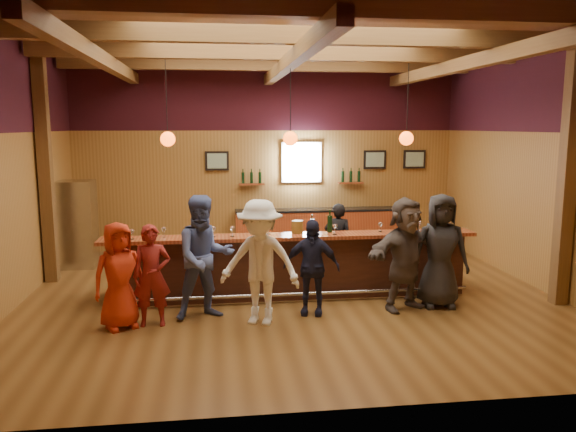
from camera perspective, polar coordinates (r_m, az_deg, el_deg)
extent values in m
plane|color=brown|center=(9.84, 0.23, -8.06)|extent=(9.00, 9.00, 0.00)
cube|color=brown|center=(13.39, -2.07, 6.32)|extent=(9.00, 0.04, 4.50)
cube|color=brown|center=(5.50, 5.83, 2.18)|extent=(9.00, 0.04, 4.50)
cube|color=brown|center=(9.88, -26.67, 4.34)|extent=(0.04, 8.00, 4.50)
cube|color=brown|center=(10.97, 24.32, 4.89)|extent=(0.04, 8.00, 4.50)
cube|color=brown|center=(9.53, 0.25, 18.74)|extent=(9.00, 8.00, 0.04)
cube|color=black|center=(13.37, -2.09, 12.31)|extent=(9.00, 0.01, 1.70)
cube|color=black|center=(9.88, -27.15, 12.45)|extent=(0.01, 8.00, 1.70)
cube|color=black|center=(10.96, 24.72, 12.20)|extent=(0.01, 8.00, 1.70)
cube|color=#563718|center=(11.27, -23.47, 5.03)|extent=(0.22, 0.22, 4.50)
cube|color=#563718|center=(10.05, 26.57, 4.41)|extent=(0.22, 0.22, 4.50)
cube|color=#563718|center=(6.56, 3.99, 20.44)|extent=(8.80, 0.20, 0.25)
cube|color=#563718|center=(8.50, 1.19, 17.86)|extent=(8.80, 0.20, 0.25)
cube|color=#563718|center=(10.47, -0.52, 16.22)|extent=(8.80, 0.20, 0.25)
cube|color=#563718|center=(12.44, -1.67, 15.09)|extent=(8.80, 0.20, 0.25)
cube|color=#563718|center=(9.53, -18.59, 14.94)|extent=(0.18, 7.80, 0.22)
cube|color=#563718|center=(9.45, 0.24, 15.46)|extent=(0.18, 7.80, 0.22)
cube|color=#563718|center=(10.29, 17.61, 14.53)|extent=(0.18, 7.80, 0.22)
cube|color=black|center=(9.70, 0.23, -5.10)|extent=(6.00, 0.60, 1.05)
cube|color=maroon|center=(9.40, 0.38, -2.09)|extent=(6.30, 0.50, 0.06)
cube|color=black|center=(9.97, -0.06, -2.34)|extent=(6.00, 0.48, 0.05)
cube|color=black|center=(10.08, -0.06, -4.99)|extent=(6.00, 0.48, 0.90)
cube|color=silver|center=(10.43, 10.92, -2.25)|extent=(0.45, 0.40, 0.14)
cube|color=silver|center=(10.59, 13.49, -2.16)|extent=(0.45, 0.40, 0.14)
cylinder|color=silver|center=(9.40, 0.58, -7.94)|extent=(6.00, 0.06, 0.06)
cube|color=maroon|center=(13.49, 3.17, -1.37)|extent=(4.00, 0.50, 0.90)
cube|color=black|center=(13.41, 3.19, 0.62)|extent=(4.00, 0.52, 0.05)
cube|color=silver|center=(13.45, 1.37, 5.48)|extent=(0.95, 0.08, 0.95)
cube|color=white|center=(13.40, 1.40, 5.47)|extent=(0.78, 0.01, 0.78)
cube|color=black|center=(13.28, -7.23, 5.58)|extent=(0.55, 0.04, 0.45)
cube|color=silver|center=(13.25, -7.23, 5.57)|extent=(0.45, 0.01, 0.35)
cube|color=black|center=(13.83, 8.80, 5.68)|extent=(0.55, 0.04, 0.45)
cube|color=silver|center=(13.80, 8.83, 5.68)|extent=(0.45, 0.01, 0.35)
cube|color=black|center=(14.14, 12.72, 5.64)|extent=(0.55, 0.04, 0.45)
cube|color=silver|center=(14.11, 12.75, 5.63)|extent=(0.45, 0.01, 0.35)
cube|color=maroon|center=(13.29, -3.72, 3.25)|extent=(0.60, 0.18, 0.04)
cylinder|color=black|center=(13.26, -4.59, 3.88)|extent=(0.07, 0.07, 0.26)
cylinder|color=black|center=(13.28, -3.73, 3.90)|extent=(0.07, 0.07, 0.26)
cylinder|color=black|center=(13.29, -2.87, 3.91)|extent=(0.07, 0.07, 0.26)
cube|color=maroon|center=(13.66, 6.39, 3.38)|extent=(0.60, 0.18, 0.04)
cylinder|color=black|center=(13.60, 5.59, 4.00)|extent=(0.07, 0.07, 0.26)
cylinder|color=black|center=(13.64, 6.41, 4.00)|extent=(0.07, 0.07, 0.26)
cylinder|color=black|center=(13.69, 7.22, 4.01)|extent=(0.07, 0.07, 0.26)
cylinder|color=black|center=(9.35, -12.25, 11.48)|extent=(0.01, 0.01, 1.25)
sphere|color=#FF4C0C|center=(9.34, -12.12, 7.65)|extent=(0.24, 0.24, 0.24)
cylinder|color=black|center=(9.41, 0.24, 11.67)|extent=(0.01, 0.01, 1.25)
sphere|color=#FF4C0C|center=(9.40, 0.24, 7.86)|extent=(0.24, 0.24, 0.24)
cylinder|color=black|center=(9.87, 12.06, 11.35)|extent=(0.01, 0.01, 1.25)
sphere|color=#FF4C0C|center=(9.87, 11.93, 7.73)|extent=(0.24, 0.24, 0.24)
cube|color=silver|center=(12.41, -20.59, -0.77)|extent=(0.70, 0.70, 1.80)
imported|color=red|center=(8.47, -16.79, -5.82)|extent=(0.91, 0.80, 1.56)
imported|color=maroon|center=(8.46, -13.66, -5.90)|extent=(0.55, 0.36, 1.51)
imported|color=#4D5E9A|center=(8.59, -8.47, -4.18)|extent=(1.07, 0.93, 1.89)
imported|color=white|center=(8.27, -2.87, -4.73)|extent=(1.37, 1.08, 1.86)
imported|color=#191B33|center=(8.73, 2.39, -5.21)|extent=(0.94, 0.59, 1.50)
imported|color=#4F443F|center=(9.10, 11.84, -3.78)|extent=(1.76, 1.13, 1.81)
imported|color=black|center=(9.38, 15.22, -3.42)|extent=(0.97, 0.69, 1.85)
imported|color=black|center=(10.83, 5.09, -2.52)|extent=(0.61, 0.48, 1.46)
cylinder|color=brown|center=(9.52, 0.95, -1.11)|extent=(0.19, 0.19, 0.21)
cylinder|color=black|center=(9.53, 2.46, -1.03)|extent=(0.07, 0.07, 0.24)
cylinder|color=black|center=(9.50, 2.46, -0.08)|extent=(0.02, 0.02, 0.08)
cylinder|color=black|center=(9.61, 4.27, -0.80)|extent=(0.08, 0.08, 0.29)
cylinder|color=black|center=(9.58, 4.28, 0.34)|extent=(0.03, 0.03, 0.10)
cylinder|color=silver|center=(9.35, -15.53, -2.27)|extent=(0.07, 0.07, 0.01)
cylinder|color=silver|center=(9.34, -15.54, -1.97)|extent=(0.01, 0.01, 0.09)
sphere|color=silver|center=(9.33, -15.56, -1.50)|extent=(0.08, 0.08, 0.08)
cylinder|color=silver|center=(9.38, -12.48, -2.12)|extent=(0.07, 0.07, 0.01)
cylinder|color=silver|center=(9.37, -12.49, -1.80)|extent=(0.01, 0.01, 0.10)
sphere|color=silver|center=(9.36, -12.51, -1.30)|extent=(0.08, 0.08, 0.08)
cylinder|color=silver|center=(9.29, -7.58, -2.09)|extent=(0.07, 0.07, 0.01)
cylinder|color=silver|center=(9.27, -7.59, -1.77)|extent=(0.01, 0.01, 0.10)
sphere|color=silver|center=(9.26, -7.60, -1.27)|extent=(0.08, 0.08, 0.08)
cylinder|color=silver|center=(9.27, -5.67, -2.08)|extent=(0.07, 0.07, 0.01)
cylinder|color=silver|center=(9.26, -5.68, -1.75)|extent=(0.01, 0.01, 0.10)
sphere|color=silver|center=(9.25, -5.69, -1.26)|extent=(0.08, 0.08, 0.08)
cylinder|color=silver|center=(9.45, -2.04, -1.83)|extent=(0.07, 0.07, 0.01)
cylinder|color=silver|center=(9.44, -2.04, -1.50)|extent=(0.01, 0.01, 0.10)
sphere|color=silver|center=(9.42, -2.04, -1.01)|extent=(0.08, 0.08, 0.08)
cylinder|color=silver|center=(9.43, 4.78, -1.87)|extent=(0.07, 0.07, 0.01)
cylinder|color=silver|center=(9.42, 4.79, -1.55)|extent=(0.01, 0.01, 0.10)
sphere|color=silver|center=(9.40, 4.79, -1.05)|extent=(0.08, 0.08, 0.08)
cylinder|color=silver|center=(9.78, 9.35, -1.56)|extent=(0.07, 0.07, 0.01)
cylinder|color=silver|center=(9.77, 9.36, -1.27)|extent=(0.01, 0.01, 0.10)
sphere|color=silver|center=(9.76, 9.37, -0.82)|extent=(0.08, 0.08, 0.08)
cylinder|color=silver|center=(10.00, 13.14, -1.45)|extent=(0.07, 0.07, 0.01)
cylinder|color=silver|center=(9.99, 13.15, -1.13)|extent=(0.01, 0.01, 0.10)
sphere|color=silver|center=(9.98, 13.17, -0.66)|extent=(0.08, 0.08, 0.08)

